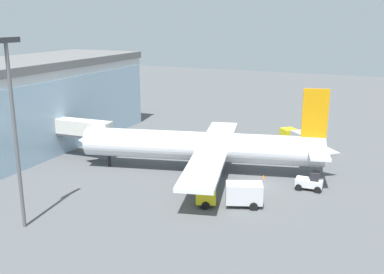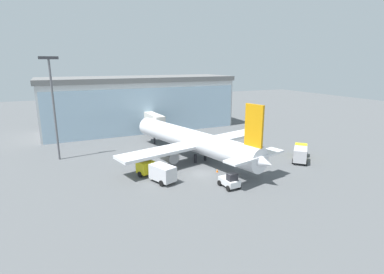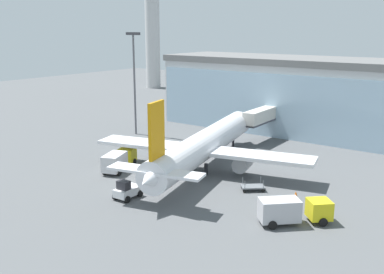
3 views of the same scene
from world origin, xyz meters
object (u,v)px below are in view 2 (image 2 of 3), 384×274
(safety_cone_wingtip, at_px, (262,150))
(baggage_cart, at_px, (246,154))
(apron_light_mast, at_px, (53,100))
(fuel_truck, at_px, (300,153))
(catering_truck, at_px, (157,171))
(safety_cone_nose, at_px, (217,171))
(jet_bridge, at_px, (152,119))
(pushback_tug, at_px, (230,181))
(airplane, at_px, (193,141))

(safety_cone_wingtip, bearing_deg, baggage_cart, -162.53)
(apron_light_mast, bearing_deg, safety_cone_wingtip, -17.30)
(apron_light_mast, bearing_deg, fuel_truck, -25.36)
(catering_truck, distance_m, fuel_truck, 26.93)
(safety_cone_wingtip, bearing_deg, catering_truck, -166.86)
(catering_truck, distance_m, safety_cone_nose, 10.14)
(jet_bridge, xyz_separation_m, fuel_truck, (19.06, -29.39, -2.86))
(catering_truck, xyz_separation_m, safety_cone_nose, (10.03, -0.89, -1.19))
(fuel_truck, xyz_separation_m, safety_cone_nose, (-16.84, 0.98, -1.19))
(apron_light_mast, height_order, baggage_cart, apron_light_mast)
(baggage_cart, height_order, pushback_tug, pushback_tug)
(apron_light_mast, xyz_separation_m, safety_cone_wingtip, (37.29, -11.61, -10.74))
(apron_light_mast, height_order, fuel_truck, apron_light_mast)
(safety_cone_nose, bearing_deg, jet_bridge, 94.47)
(jet_bridge, bearing_deg, airplane, -178.13)
(fuel_truck, bearing_deg, baggage_cart, 98.65)
(catering_truck, relative_size, pushback_tug, 2.31)
(catering_truck, height_order, pushback_tug, catering_truck)
(apron_light_mast, distance_m, baggage_cart, 36.48)
(jet_bridge, bearing_deg, safety_cone_wingtip, -146.28)
(apron_light_mast, relative_size, baggage_cart, 5.87)
(airplane, height_order, catering_truck, airplane)
(jet_bridge, xyz_separation_m, baggage_cart, (11.20, -23.48, -3.83))
(catering_truck, distance_m, pushback_tug, 11.17)
(airplane, xyz_separation_m, safety_cone_nose, (0.62, -7.97, -3.22))
(baggage_cart, height_order, safety_cone_nose, baggage_cart)
(safety_cone_nose, bearing_deg, airplane, 94.44)
(pushback_tug, xyz_separation_m, safety_cone_wingtip, (15.29, 12.64, -0.70))
(apron_light_mast, height_order, pushback_tug, apron_light_mast)
(apron_light_mast, xyz_separation_m, fuel_truck, (40.22, -19.07, -9.55))
(fuel_truck, relative_size, safety_cone_nose, 12.28)
(fuel_truck, distance_m, safety_cone_wingtip, 8.10)
(fuel_truck, bearing_deg, safety_cone_nose, 132.24)
(apron_light_mast, distance_m, catering_truck, 23.77)
(fuel_truck, xyz_separation_m, pushback_tug, (-18.23, -5.19, -0.49))
(fuel_truck, height_order, baggage_cart, fuel_truck)
(fuel_truck, bearing_deg, pushback_tug, 151.45)
(airplane, distance_m, catering_truck, 11.95)
(catering_truck, bearing_deg, safety_cone_wingtip, -98.34)
(jet_bridge, xyz_separation_m, safety_cone_nose, (2.22, -28.41, -4.05))
(apron_light_mast, height_order, safety_cone_wingtip, apron_light_mast)
(catering_truck, height_order, safety_cone_wingtip, catering_truck)
(airplane, relative_size, catering_truck, 4.66)
(airplane, distance_m, safety_cone_wingtip, 14.95)
(fuel_truck, bearing_deg, jet_bridge, 78.53)
(apron_light_mast, xyz_separation_m, safety_cone_nose, (23.38, -18.09, -10.74))
(airplane, relative_size, safety_cone_wingtip, 64.33)
(baggage_cart, relative_size, pushback_tug, 0.96)
(pushback_tug, distance_m, safety_cone_wingtip, 19.86)
(jet_bridge, distance_m, airplane, 20.52)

